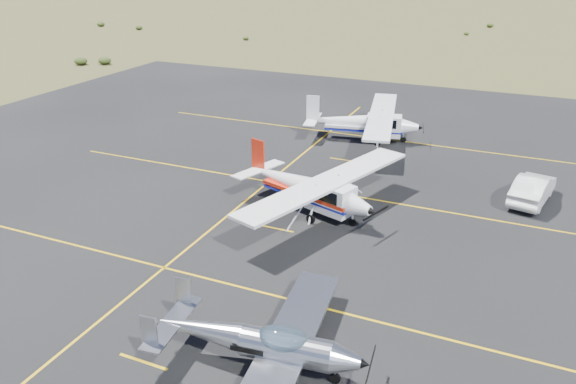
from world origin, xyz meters
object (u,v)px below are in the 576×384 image
Objects in this scene: aircraft_cessna at (309,186)px; sedan at (533,188)px; aircraft_plain at (364,122)px; aircraft_low_wing at (262,343)px.

sedan is (11.12, 6.12, -0.62)m from aircraft_cessna.
aircraft_plain reaches higher than sedan.
sedan is at bearing 47.24° from aircraft_cessna.
aircraft_cessna reaches higher than aircraft_plain.
aircraft_cessna is 2.63× the size of sedan.
aircraft_cessna is (-3.23, 12.34, 0.37)m from aircraft_low_wing.
sedan is (11.90, -6.79, -0.62)m from aircraft_plain.
aircraft_cessna reaches higher than aircraft_low_wing.
aircraft_low_wing is 12.76m from aircraft_cessna.
aircraft_cessna is 12.71m from sedan.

